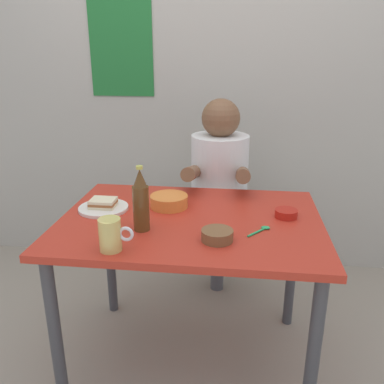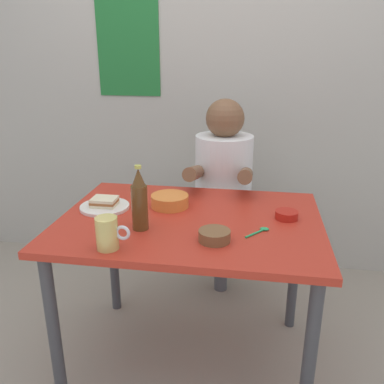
{
  "view_description": "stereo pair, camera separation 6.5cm",
  "coord_description": "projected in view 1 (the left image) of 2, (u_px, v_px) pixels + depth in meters",
  "views": [
    {
      "loc": [
        0.2,
        -1.56,
        1.41
      ],
      "look_at": [
        0.0,
        0.05,
        0.84
      ],
      "focal_mm": 37.73,
      "sensor_mm": 36.0,
      "label": 1
    },
    {
      "loc": [
        0.26,
        -1.55,
        1.41
      ],
      "look_at": [
        0.0,
        0.05,
        0.84
      ],
      "focal_mm": 37.73,
      "sensor_mm": 36.0,
      "label": 2
    }
  ],
  "objects": [
    {
      "name": "ground_plane",
      "position": [
        191.0,
        358.0,
        1.96
      ],
      "size": [
        6.0,
        6.0,
        0.0
      ],
      "primitive_type": "plane",
      "color": "gray"
    },
    {
      "name": "plate_orange",
      "position": [
        104.0,
        208.0,
        1.8
      ],
      "size": [
        0.22,
        0.22,
        0.01
      ],
      "primitive_type": "cylinder",
      "color": "silver",
      "rests_on": "dining_table"
    },
    {
      "name": "sambal_bowl_red",
      "position": [
        286.0,
        213.0,
        1.71
      ],
      "size": [
        0.1,
        0.1,
        0.03
      ],
      "color": "#B21E14",
      "rests_on": "dining_table"
    },
    {
      "name": "soup_bowl_orange",
      "position": [
        169.0,
        201.0,
        1.82
      ],
      "size": [
        0.17,
        0.17,
        0.05
      ],
      "color": "orange",
      "rests_on": "dining_table"
    },
    {
      "name": "dining_table",
      "position": [
        191.0,
        238.0,
        1.74
      ],
      "size": [
        1.1,
        0.8,
        0.74
      ],
      "color": "#B72D1E",
      "rests_on": "ground"
    },
    {
      "name": "beer_mug",
      "position": [
        111.0,
        235.0,
        1.42
      ],
      "size": [
        0.13,
        0.08,
        0.12
      ],
      "color": "#D1BC66",
      "rests_on": "dining_table"
    },
    {
      "name": "condiment_bowl_brown",
      "position": [
        217.0,
        235.0,
        1.5
      ],
      "size": [
        0.12,
        0.12,
        0.04
      ],
      "color": "brown",
      "rests_on": "dining_table"
    },
    {
      "name": "beer_bottle",
      "position": [
        141.0,
        202.0,
        1.56
      ],
      "size": [
        0.06,
        0.06,
        0.26
      ],
      "color": "#593819",
      "rests_on": "dining_table"
    },
    {
      "name": "person_seated",
      "position": [
        219.0,
        172.0,
        2.27
      ],
      "size": [
        0.33,
        0.56,
        0.72
      ],
      "color": "white",
      "rests_on": "stool"
    },
    {
      "name": "stool",
      "position": [
        218.0,
        238.0,
        2.42
      ],
      "size": [
        0.34,
        0.34,
        0.45
      ],
      "color": "#4C4C51",
      "rests_on": "ground"
    },
    {
      "name": "spoon",
      "position": [
        262.0,
        229.0,
        1.59
      ],
      "size": [
        0.09,
        0.1,
        0.01
      ],
      "color": "#26A559",
      "rests_on": "dining_table"
    },
    {
      "name": "sandwich",
      "position": [
        103.0,
        203.0,
        1.79
      ],
      "size": [
        0.11,
        0.09,
        0.04
      ],
      "color": "beige",
      "rests_on": "plate_orange"
    },
    {
      "name": "wall_back",
      "position": [
        211.0,
        69.0,
        2.5
      ],
      "size": [
        4.4,
        0.09,
        2.6
      ],
      "color": "#ADA89E",
      "rests_on": "ground"
    }
  ]
}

